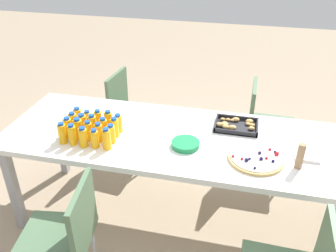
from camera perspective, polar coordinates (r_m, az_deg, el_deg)
The scene contains 30 objects.
ground_plane at distance 2.89m, azimuth 2.59°, elevation -14.50°, with size 12.00×12.00×0.00m, color gray.
party_table at distance 2.45m, azimuth 2.95°, elevation -2.97°, with size 2.51×0.85×0.75m.
chair_far_right at distance 3.22m, azimuth 15.03°, elevation 0.74°, with size 0.40×0.40×0.83m.
chair_far_left at distance 3.33m, azimuth -6.10°, elevation 2.76°, with size 0.44×0.44×0.83m.
chair_near_left at distance 2.17m, azimuth -15.97°, elevation -16.17°, with size 0.46×0.46×0.83m.
juice_bottle_0 at distance 2.42m, azimuth -16.43°, elevation -1.13°, with size 0.05×0.05×0.15m.
juice_bottle_1 at distance 2.39m, azimuth -14.96°, elevation -1.37°, with size 0.05×0.05×0.15m.
juice_bottle_2 at distance 2.35m, azimuth -13.32°, elevation -1.76°, with size 0.06×0.06×0.14m.
juice_bottle_3 at distance 2.33m, azimuth -11.57°, elevation -2.00°, with size 0.05×0.05×0.13m.
juice_bottle_4 at distance 2.30m, azimuth -9.71°, elevation -2.06°, with size 0.06×0.06×0.15m.
juice_bottle_5 at distance 2.48m, azimuth -15.60°, elevation -0.26°, with size 0.06×0.06×0.15m.
juice_bottle_6 at distance 2.44m, azimuth -14.10°, elevation -0.45°, with size 0.06×0.06×0.15m.
juice_bottle_7 at distance 2.42m, azimuth -12.51°, elevation -0.76°, with size 0.05×0.05×0.14m.
juice_bottle_8 at distance 2.39m, azimuth -10.95°, elevation -1.05°, with size 0.05×0.05×0.14m.
juice_bottle_9 at distance 2.36m, azimuth -9.02°, elevation -1.27°, with size 0.06×0.06×0.13m.
juice_bottle_10 at distance 2.53m, azimuth -14.85°, elevation 0.53°, with size 0.06×0.06×0.15m.
juice_bottle_11 at distance 2.51m, azimuth -13.43°, elevation 0.34°, with size 0.06×0.06×0.14m.
juice_bottle_12 at distance 2.47m, azimuth -11.90°, elevation 0.18°, with size 0.06×0.06×0.15m.
juice_bottle_13 at distance 2.45m, azimuth -10.20°, elevation -0.18°, with size 0.06×0.06×0.13m.
juice_bottle_14 at distance 2.42m, azimuth -8.47°, elevation -0.26°, with size 0.06×0.06×0.14m.
juice_bottle_15 at distance 2.59m, azimuth -14.11°, elevation 1.32°, with size 0.06×0.06×0.15m.
juice_bottle_16 at distance 2.56m, azimuth -12.63°, elevation 0.99°, with size 0.05×0.05×0.13m.
juice_bottle_17 at distance 2.52m, azimuth -11.03°, elevation 0.94°, with size 0.05×0.05×0.15m.
juice_bottle_18 at distance 2.50m, azimuth -9.42°, elevation 0.83°, with size 0.06×0.06×0.15m.
juice_bottle_19 at distance 2.47m, azimuth -7.91°, elevation 0.41°, with size 0.06×0.06×0.13m.
fruit_pizza at distance 2.26m, azimuth 13.80°, elevation -4.98°, with size 0.34×0.34×0.05m.
snack_tray at distance 2.57m, azimuth 10.63°, elevation 0.11°, with size 0.30×0.22×0.04m.
plate_stack at distance 2.31m, azimuth 2.79°, elevation -2.88°, with size 0.18×0.18×0.03m.
napkin_stack at distance 2.39m, azimuth 21.15°, elevation -4.27°, with size 0.15×0.15×0.02m, color white.
cardboard_tube at distance 2.23m, azimuth 20.26°, elevation -4.49°, with size 0.04×0.04×0.16m, color #9E7A56.
Camera 1 is at (0.34, -2.02, 2.03)m, focal length 38.40 mm.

